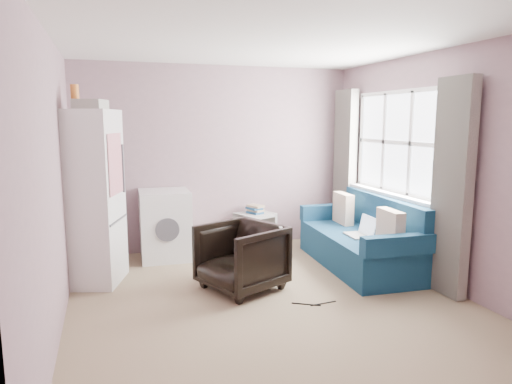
# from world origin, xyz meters

# --- Properties ---
(room) EXTENTS (3.84, 4.24, 2.54)m
(room) POSITION_xyz_m (0.02, 0.01, 1.25)
(room) COLOR #947E61
(room) RESTS_ON ground
(armchair) EXTENTS (0.95, 0.97, 0.77)m
(armchair) POSITION_xyz_m (-0.18, 0.41, 0.39)
(armchair) COLOR black
(armchair) RESTS_ON ground
(fridge) EXTENTS (0.82, 0.81, 2.14)m
(fridge) POSITION_xyz_m (-1.69, 1.13, 0.95)
(fridge) COLOR silver
(fridge) RESTS_ON ground
(washing_machine) EXTENTS (0.65, 0.65, 0.88)m
(washing_machine) POSITION_xyz_m (-0.80, 1.77, 0.46)
(washing_machine) COLOR silver
(washing_machine) RESTS_ON ground
(side_table) EXTENTS (0.58, 0.58, 0.61)m
(side_table) POSITION_xyz_m (0.45, 1.88, 0.28)
(side_table) COLOR #9A9896
(side_table) RESTS_ON ground
(sofa) EXTENTS (0.98, 1.95, 0.85)m
(sofa) POSITION_xyz_m (1.47, 0.69, 0.31)
(sofa) COLOR navy
(sofa) RESTS_ON ground
(window_dressing) EXTENTS (0.17, 2.62, 2.18)m
(window_dressing) POSITION_xyz_m (1.78, 0.70, 1.11)
(window_dressing) COLOR white
(window_dressing) RESTS_ON ground
(floor_cables) EXTENTS (0.43, 0.15, 0.01)m
(floor_cables) POSITION_xyz_m (0.39, -0.21, 0.01)
(floor_cables) COLOR black
(floor_cables) RESTS_ON ground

